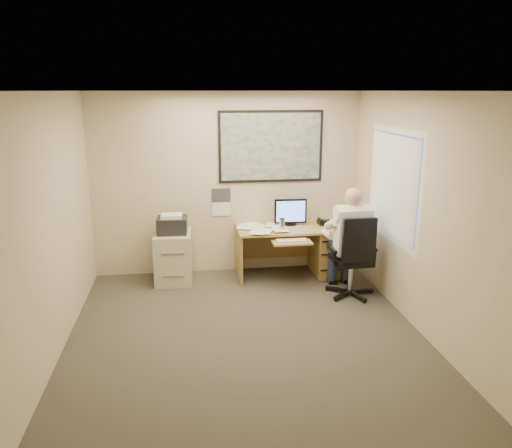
{
  "coord_description": "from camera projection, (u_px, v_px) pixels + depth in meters",
  "views": [
    {
      "loc": [
        -0.62,
        -5.08,
        2.71
      ],
      "look_at": [
        0.29,
        1.3,
        0.98
      ],
      "focal_mm": 35.0,
      "sensor_mm": 36.0,
      "label": 1
    }
  ],
  "objects": [
    {
      "name": "office_chair",
      "position": [
        352.0,
        273.0,
        6.7
      ],
      "size": [
        0.69,
        0.69,
        1.14
      ],
      "rotation": [
        0.0,
        0.0,
        0.02
      ],
      "color": "black",
      "rests_on": "ground"
    },
    {
      "name": "filing_cabinet",
      "position": [
        173.0,
        253.0,
        7.22
      ],
      "size": [
        0.55,
        0.65,
        1.01
      ],
      "rotation": [
        0.0,
        0.0,
        -0.04
      ],
      "color": "#BFB69A",
      "rests_on": "ground"
    },
    {
      "name": "window_blinds",
      "position": [
        393.0,
        185.0,
        6.28
      ],
      "size": [
        0.06,
        1.4,
        1.3
      ],
      "primitive_type": null,
      "color": "white",
      "rests_on": "room_shell"
    },
    {
      "name": "room_shell",
      "position": [
        246.0,
        222.0,
        5.29
      ],
      "size": [
        4.0,
        4.5,
        2.7
      ],
      "color": "#3B362E",
      "rests_on": "ground"
    },
    {
      "name": "wall_calendar",
      "position": [
        221.0,
        202.0,
        7.49
      ],
      "size": [
        0.28,
        0.01,
        0.42
      ],
      "primitive_type": "cube",
      "color": "white",
      "rests_on": "room_shell"
    },
    {
      "name": "world_map",
      "position": [
        271.0,
        147.0,
        7.37
      ],
      "size": [
        1.56,
        0.03,
        1.06
      ],
      "primitive_type": "cube",
      "color": "#1E4C93",
      "rests_on": "room_shell"
    },
    {
      "name": "desk",
      "position": [
        312.0,
        245.0,
        7.51
      ],
      "size": [
        1.6,
        0.97,
        1.14
      ],
      "color": "tan",
      "rests_on": "ground"
    },
    {
      "name": "person",
      "position": [
        351.0,
        242.0,
        6.67
      ],
      "size": [
        0.65,
        0.91,
        1.48
      ],
      "primitive_type": null,
      "rotation": [
        0.0,
        0.0,
        0.03
      ],
      "color": "white",
      "rests_on": "office_chair"
    }
  ]
}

